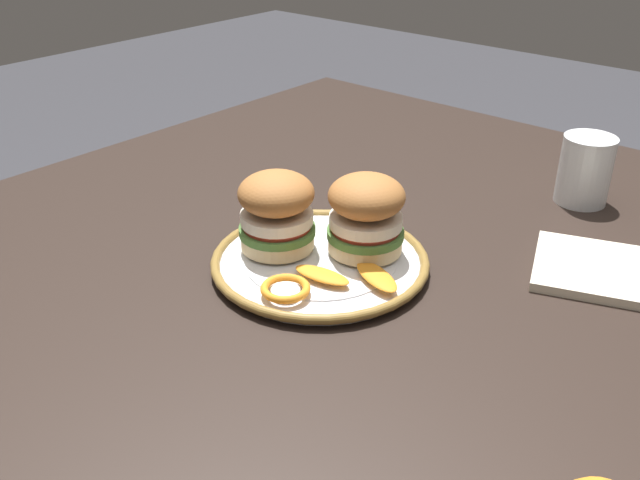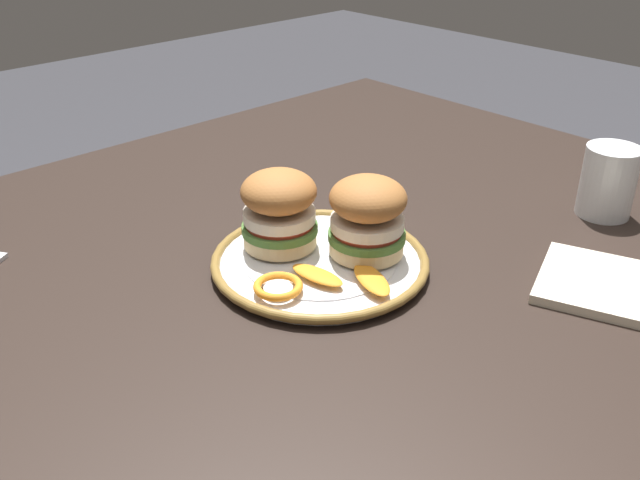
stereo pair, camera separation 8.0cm
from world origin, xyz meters
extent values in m
cube|color=black|center=(0.00, 0.00, 0.70)|extent=(1.26, 1.09, 0.03)
cube|color=black|center=(-0.57, -0.48, 0.34)|extent=(0.06, 0.06, 0.68)
cylinder|color=white|center=(0.05, 0.02, 0.72)|extent=(0.25, 0.25, 0.01)
torus|color=olive|center=(0.05, 0.02, 0.72)|extent=(0.27, 0.27, 0.01)
cylinder|color=white|center=(0.05, 0.02, 0.72)|extent=(0.19, 0.19, 0.00)
cylinder|color=beige|center=(0.07, -0.03, 0.74)|extent=(0.09, 0.09, 0.02)
cylinder|color=#477033|center=(0.07, -0.03, 0.75)|extent=(0.10, 0.10, 0.01)
cylinder|color=#BC3828|center=(0.07, -0.03, 0.76)|extent=(0.09, 0.09, 0.01)
cylinder|color=silver|center=(0.07, -0.03, 0.77)|extent=(0.09, 0.09, 0.01)
ellipsoid|color=#A36633|center=(0.07, -0.03, 0.80)|extent=(0.13, 0.13, 0.05)
cylinder|color=beige|center=(0.00, 0.06, 0.74)|extent=(0.09, 0.09, 0.02)
cylinder|color=#477033|center=(0.00, 0.06, 0.75)|extent=(0.10, 0.10, 0.01)
cylinder|color=#BC3828|center=(0.00, 0.06, 0.76)|extent=(0.09, 0.09, 0.01)
cylinder|color=silver|center=(0.00, 0.06, 0.77)|extent=(0.09, 0.09, 0.01)
ellipsoid|color=#A36633|center=(0.00, 0.06, 0.80)|extent=(0.13, 0.13, 0.05)
torus|color=orange|center=(0.14, 0.05, 0.73)|extent=(0.08, 0.08, 0.01)
cylinder|color=#F4E5C6|center=(0.14, 0.05, 0.73)|extent=(0.03, 0.03, 0.00)
ellipsoid|color=orange|center=(0.05, 0.11, 0.73)|extent=(0.06, 0.08, 0.01)
ellipsoid|color=orange|center=(0.09, 0.06, 0.73)|extent=(0.04, 0.08, 0.01)
cylinder|color=white|center=(-0.35, 0.19, 0.76)|extent=(0.08, 0.08, 0.10)
cylinder|color=silver|center=(-0.35, 0.19, 0.73)|extent=(0.07, 0.07, 0.04)
cube|color=beige|center=(-0.17, 0.31, 0.72)|extent=(0.20, 0.22, 0.01)
camera|label=1|loc=(0.62, 0.52, 1.16)|focal=39.26mm
camera|label=2|loc=(0.57, 0.58, 1.16)|focal=39.26mm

